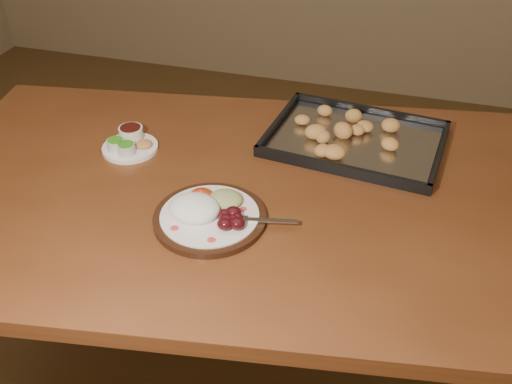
% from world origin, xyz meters
% --- Properties ---
extents(ground, '(4.00, 4.00, 0.00)m').
position_xyz_m(ground, '(0.00, 0.00, 0.00)').
color(ground, '#54351C').
rests_on(ground, ground).
extents(dining_table, '(1.62, 1.12, 0.75)m').
position_xyz_m(dining_table, '(0.29, -0.12, 0.65)').
color(dining_table, brown).
rests_on(dining_table, ground).
extents(dinner_plate, '(0.31, 0.24, 0.06)m').
position_xyz_m(dinner_plate, '(0.27, -0.25, 0.77)').
color(dinner_plate, black).
rests_on(dinner_plate, dining_table).
extents(condiment_saucer, '(0.14, 0.14, 0.05)m').
position_xyz_m(condiment_saucer, '(-0.02, -0.04, 0.77)').
color(condiment_saucer, white).
rests_on(condiment_saucer, dining_table).
extents(baking_tray, '(0.47, 0.37, 0.05)m').
position_xyz_m(baking_tray, '(0.53, 0.15, 0.76)').
color(baking_tray, black).
rests_on(baking_tray, dining_table).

